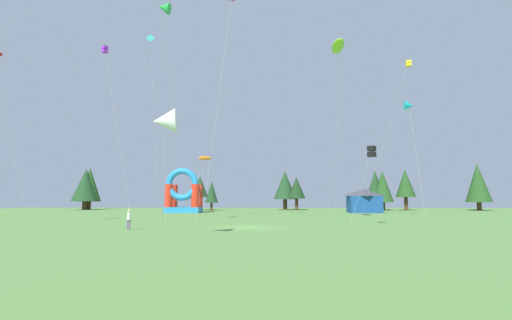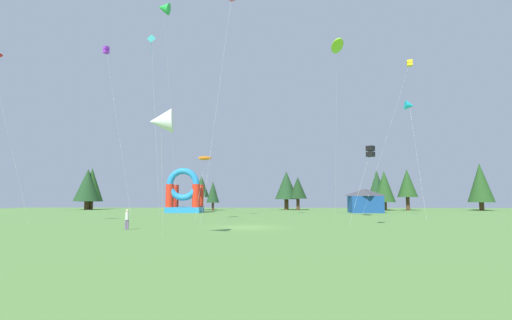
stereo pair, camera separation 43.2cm
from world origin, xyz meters
name	(u,v)px [view 1 (the left image)]	position (x,y,z in m)	size (l,w,h in m)	color
ground_plane	(250,227)	(0.00, 0.00, 0.00)	(120.00, 120.00, 0.00)	#5B8C42
kite_green_delta	(164,8)	(-9.67, 6.87, 22.88)	(1.45, 9.22, 23.67)	green
kite_lime_parafoil	(338,46)	(8.89, 6.73, 18.24)	(1.69, 9.45, 18.75)	#8CD826
kite_white_delta	(165,121)	(-4.68, -9.35, 7.05)	(1.71, 3.31, 7.86)	white
kite_purple_box	(105,50)	(-26.27, 29.22, 27.51)	(7.56, 5.20, 28.18)	purple
kite_orange_parafoil	(205,158)	(-5.62, 10.73, 6.93)	(1.82, 2.58, 7.35)	orange
kite_black_box	(372,152)	(10.47, 0.92, 6.40)	(2.12, 1.82, 6.87)	black
kite_teal_diamond	(151,41)	(-17.29, 25.80, 27.47)	(3.47, 3.24, 28.34)	#0C7F7A
kite_cyan_delta	(409,106)	(19.53, 16.12, 14.13)	(1.35, 5.47, 14.81)	#19B7CC
kite_yellow_box	(408,64)	(22.91, 24.60, 22.70)	(7.71, 2.37, 23.21)	yellow
person_midfield	(129,218)	(-9.11, -2.84, 0.93)	(0.36, 0.36, 1.56)	#724C8C
inflatable_blue_arch	(183,196)	(-12.45, 29.78, 2.77)	(5.59, 4.56, 7.28)	#268CD8
festival_tent	(364,201)	(17.19, 30.90, 1.95)	(5.01, 4.08, 3.90)	#19478C
tree_row_0	(86,185)	(-35.88, 43.92, 4.99)	(5.32, 5.32, 8.33)	#4C331E
tree_row_1	(90,185)	(-35.45, 44.78, 5.11)	(4.63, 4.63, 8.62)	#4C331E
tree_row_2	(200,187)	(-12.09, 42.64, 4.59)	(3.20, 3.20, 6.78)	#4C331E
tree_row_3	(212,192)	(-9.42, 40.49, 3.53)	(2.45, 2.45, 5.62)	#4C331E
tree_row_4	(285,185)	(4.86, 44.99, 4.94)	(4.62, 4.62, 7.83)	#4C331E
tree_row_5	(296,188)	(7.08, 43.56, 4.35)	(3.56, 3.56, 6.54)	#4C331E
tree_row_6	(375,184)	(22.86, 44.40, 5.10)	(3.59, 3.59, 7.98)	#4C331E
tree_row_7	(383,187)	(23.77, 42.53, 4.61)	(4.03, 4.03, 7.69)	#4C331E
tree_row_8	(405,183)	(28.00, 42.08, 5.20)	(3.77, 3.77, 7.96)	#4C331E
tree_row_9	(478,183)	(41.76, 42.06, 5.28)	(4.66, 4.66, 9.03)	#4C331E
tree_row_10	(478,188)	(43.40, 45.26, 4.37)	(3.03, 3.03, 6.72)	#4C331E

